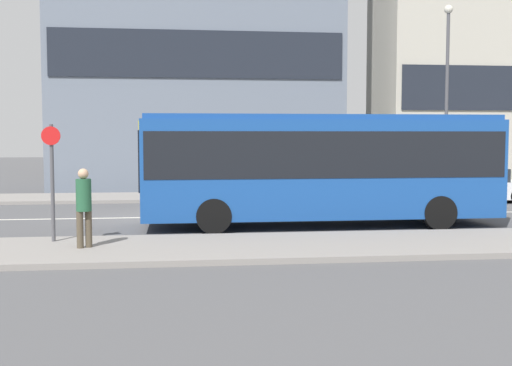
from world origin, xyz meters
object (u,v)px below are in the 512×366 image
street_lamp (447,82)px  pedestrian_near_stop (84,203)px  city_bus (320,162)px  bus_stop_sign (52,174)px  parked_car_0 (476,186)px

street_lamp → pedestrian_near_stop: bearing=-140.0°
city_bus → street_lamp: street_lamp is taller
city_bus → pedestrian_near_stop: bearing=-149.4°
bus_stop_sign → parked_car_0: bearing=30.3°
street_lamp → bus_stop_sign: bearing=-144.2°
city_bus → street_lamp: 10.72m
city_bus → parked_car_0: (7.70, 5.89, -1.23)m
pedestrian_near_stop → bus_stop_sign: 1.42m
city_bus → bus_stop_sign: (-7.08, -2.76, -0.11)m
city_bus → pedestrian_near_stop: (-6.22, -3.72, -0.71)m
parked_car_0 → pedestrian_near_stop: (-13.92, -9.61, 0.51)m
parked_car_0 → bus_stop_sign: 17.16m
pedestrian_near_stop → street_lamp: size_ratio=0.23×
parked_car_0 → pedestrian_near_stop: size_ratio=2.26×
pedestrian_near_stop → city_bus: bearing=-176.8°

